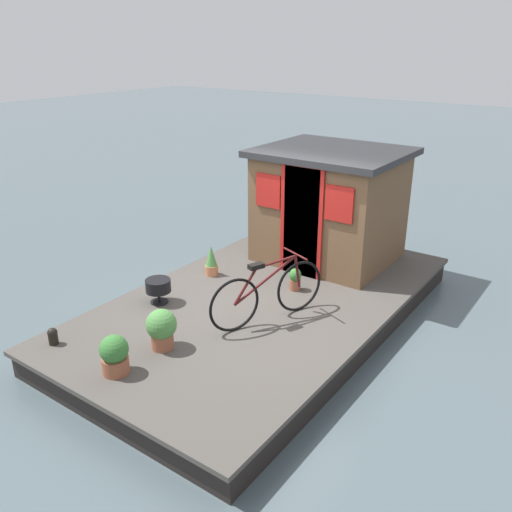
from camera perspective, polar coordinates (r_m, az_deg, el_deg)
name	(u,v)px	position (r m, az deg, el deg)	size (l,w,h in m)	color
ground_plane	(264,321)	(7.85, 0.86, -6.88)	(60.00, 60.00, 0.00)	#4C5B60
houseboat_deck	(264,309)	(7.75, 0.86, -5.64)	(5.94, 3.39, 0.38)	#4C4742
houseboat_cabin	(330,205)	(8.82, 7.83, 5.43)	(1.95, 2.23, 1.82)	brown
bicycle	(268,293)	(6.90, 1.28, -3.94)	(1.61, 0.73, 0.86)	black
potted_plant_succulent	(295,279)	(7.84, 4.19, -2.44)	(0.18, 0.18, 0.34)	#935138
potted_plant_fern	(162,328)	(6.45, -10.02, -7.54)	(0.37, 0.37, 0.50)	#935138
potted_plant_lavender	(211,261)	(8.31, -4.78, -0.55)	(0.20, 0.20, 0.48)	#C6754C
potted_plant_basil	(115,355)	(6.13, -14.82, -10.11)	(0.32, 0.32, 0.46)	#935138
charcoal_grill	(158,287)	(7.54, -10.37, -3.22)	(0.35, 0.35, 0.35)	black
mooring_bollard	(53,336)	(6.94, -20.81, -7.93)	(0.12, 0.12, 0.22)	black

